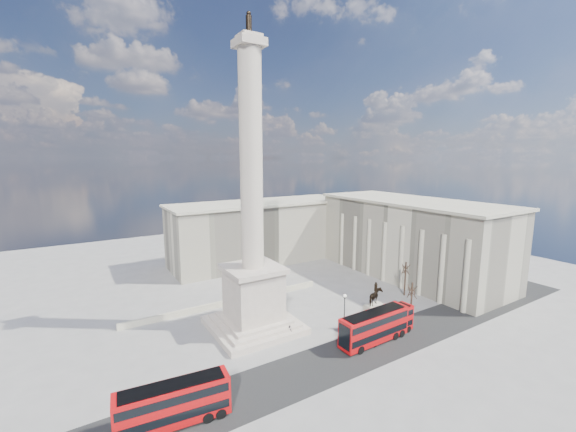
# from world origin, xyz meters

# --- Properties ---
(ground) EXTENTS (180.00, 180.00, 0.00)m
(ground) POSITION_xyz_m (0.00, 0.00, 0.00)
(ground) COLOR gray
(ground) RESTS_ON ground
(asphalt_road) EXTENTS (120.00, 9.00, 0.01)m
(asphalt_road) POSITION_xyz_m (5.00, -10.00, 0.00)
(asphalt_road) COLOR #272727
(asphalt_road) RESTS_ON ground
(nelsons_column) EXTENTS (14.00, 14.00, 49.85)m
(nelsons_column) POSITION_xyz_m (0.00, 5.00, 12.92)
(nelsons_column) COLOR #C0B1A0
(nelsons_column) RESTS_ON ground
(balustrade_wall) EXTENTS (40.00, 0.60, 1.10)m
(balustrade_wall) POSITION_xyz_m (0.00, 16.00, 0.55)
(balustrade_wall) COLOR #BAB49A
(balustrade_wall) RESTS_ON ground
(building_east) EXTENTS (19.00, 46.00, 18.60)m
(building_east) POSITION_xyz_m (45.00, 10.00, 9.32)
(building_east) COLOR beige
(building_east) RESTS_ON ground
(building_northeast) EXTENTS (51.00, 17.00, 16.60)m
(building_northeast) POSITION_xyz_m (20.00, 40.00, 8.32)
(building_northeast) COLOR beige
(building_northeast) RESTS_ON ground
(red_bus_a) EXTENTS (12.08, 3.94, 4.81)m
(red_bus_a) POSITION_xyz_m (-17.00, -10.53, 2.52)
(red_bus_a) COLOR #B5090B
(red_bus_a) RESTS_ON ground
(red_bus_b) EXTENTS (12.48, 3.22, 5.03)m
(red_bus_b) POSITION_xyz_m (13.87, -9.21, 2.64)
(red_bus_b) COLOR #B5090B
(red_bus_b) RESTS_ON ground
(red_bus_c) EXTENTS (11.16, 3.07, 4.48)m
(red_bus_c) POSITION_xyz_m (16.59, -8.91, 2.35)
(red_bus_c) COLOR #B5090B
(red_bus_c) RESTS_ON ground
(victorian_lamp) EXTENTS (0.52, 0.52, 6.06)m
(victorian_lamp) POSITION_xyz_m (12.88, -3.23, 3.57)
(victorian_lamp) COLOR black
(victorian_lamp) RESTS_ON ground
(equestrian_statue) EXTENTS (4.03, 3.02, 8.38)m
(equestrian_statue) POSITION_xyz_m (16.83, -6.30, 2.92)
(equestrian_statue) COLOR #BAB49A
(equestrian_statue) RESTS_ON ground
(bare_tree_near) EXTENTS (1.79, 1.79, 7.85)m
(bare_tree_near) POSITION_xyz_m (23.85, -7.92, 6.18)
(bare_tree_near) COLOR #332319
(bare_tree_near) RESTS_ON ground
(bare_tree_mid) EXTENTS (2.00, 2.00, 7.58)m
(bare_tree_mid) POSITION_xyz_m (33.29, 1.38, 5.97)
(bare_tree_mid) COLOR #332319
(bare_tree_mid) RESTS_ON ground
(bare_tree_far) EXTENTS (1.88, 1.88, 7.68)m
(bare_tree_far) POSITION_xyz_m (39.53, 8.06, 6.05)
(bare_tree_far) COLOR #332319
(bare_tree_far) RESTS_ON ground
(pedestrian_walking) EXTENTS (0.82, 0.68, 1.93)m
(pedestrian_walking) POSITION_xyz_m (14.41, -4.29, 0.97)
(pedestrian_walking) COLOR black
(pedestrian_walking) RESTS_ON ground
(pedestrian_standing) EXTENTS (1.14, 1.03, 1.90)m
(pedestrian_standing) POSITION_xyz_m (23.04, -2.11, 0.95)
(pedestrian_standing) COLOR black
(pedestrian_standing) RESTS_ON ground
(pedestrian_crossing) EXTENTS (0.59, 1.16, 1.89)m
(pedestrian_crossing) POSITION_xyz_m (3.58, -0.76, 0.95)
(pedestrian_crossing) COLOR black
(pedestrian_crossing) RESTS_ON ground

